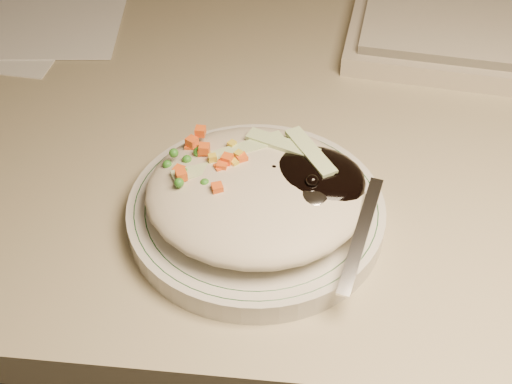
# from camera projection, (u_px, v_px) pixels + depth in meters

# --- Properties ---
(desk) EXTENTS (1.40, 0.70, 0.74)m
(desk) POSITION_uv_depth(u_px,v_px,m) (306.00, 228.00, 0.92)
(desk) COLOR tan
(desk) RESTS_ON ground
(plate) EXTENTS (0.23, 0.23, 0.02)m
(plate) POSITION_uv_depth(u_px,v_px,m) (256.00, 213.00, 0.64)
(plate) COLOR silver
(plate) RESTS_ON desk
(plate_rim) EXTENTS (0.22, 0.22, 0.00)m
(plate_rim) POSITION_uv_depth(u_px,v_px,m) (256.00, 205.00, 0.63)
(plate_rim) COLOR #144723
(plate_rim) RESTS_ON plate
(meal) EXTENTS (0.20, 0.19, 0.05)m
(meal) POSITION_uv_depth(u_px,v_px,m) (261.00, 188.00, 0.62)
(meal) COLOR beige
(meal) RESTS_ON plate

